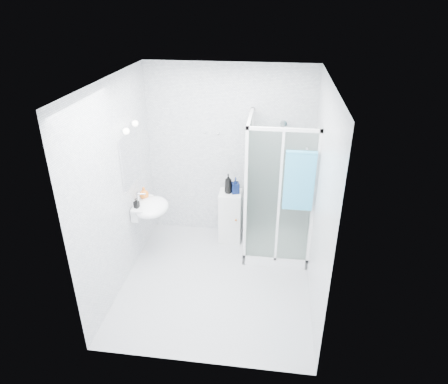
# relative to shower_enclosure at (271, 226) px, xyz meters

# --- Properties ---
(room) EXTENTS (2.40, 2.60, 2.60)m
(room) POSITION_rel_shower_enclosure_xyz_m (-0.67, -0.77, 0.85)
(room) COLOR white
(room) RESTS_ON ground
(shower_enclosure) EXTENTS (0.90, 0.95, 2.00)m
(shower_enclosure) POSITION_rel_shower_enclosure_xyz_m (0.00, 0.00, 0.00)
(shower_enclosure) COLOR white
(shower_enclosure) RESTS_ON ground
(wall_basin) EXTENTS (0.46, 0.56, 0.35)m
(wall_basin) POSITION_rel_shower_enclosure_xyz_m (-1.66, -0.32, 0.35)
(wall_basin) COLOR white
(wall_basin) RESTS_ON ground
(mirror) EXTENTS (0.02, 0.60, 0.70)m
(mirror) POSITION_rel_shower_enclosure_xyz_m (-1.85, -0.32, 1.05)
(mirror) COLOR white
(mirror) RESTS_ON room
(vanity_lights) EXTENTS (0.10, 0.40, 0.08)m
(vanity_lights) POSITION_rel_shower_enclosure_xyz_m (-1.80, -0.32, 1.47)
(vanity_lights) COLOR silver
(vanity_lights) RESTS_ON room
(wall_hooks) EXTENTS (0.23, 0.06, 0.03)m
(wall_hooks) POSITION_rel_shower_enclosure_xyz_m (-0.92, 0.49, 1.17)
(wall_hooks) COLOR silver
(wall_hooks) RESTS_ON room
(storage_cabinet) EXTENTS (0.33, 0.36, 0.79)m
(storage_cabinet) POSITION_rel_shower_enclosure_xyz_m (-0.62, 0.28, -0.05)
(storage_cabinet) COLOR white
(storage_cabinet) RESTS_ON ground
(hand_towel) EXTENTS (0.37, 0.05, 0.79)m
(hand_towel) POSITION_rel_shower_enclosure_xyz_m (0.31, -0.40, 0.93)
(hand_towel) COLOR #359CCB
(hand_towel) RESTS_ON shower_enclosure
(shampoo_bottle_a) EXTENTS (0.12, 0.12, 0.30)m
(shampoo_bottle_a) POSITION_rel_shower_enclosure_xyz_m (-0.65, 0.28, 0.49)
(shampoo_bottle_a) COLOR black
(shampoo_bottle_a) RESTS_ON storage_cabinet
(shampoo_bottle_b) EXTENTS (0.13, 0.14, 0.24)m
(shampoo_bottle_b) POSITION_rel_shower_enclosure_xyz_m (-0.55, 0.29, 0.46)
(shampoo_bottle_b) COLOR #0B1842
(shampoo_bottle_b) RESTS_ON storage_cabinet
(soap_dispenser_orange) EXTENTS (0.14, 0.14, 0.17)m
(soap_dispenser_orange) POSITION_rel_shower_enclosure_xyz_m (-1.76, -0.18, 0.50)
(soap_dispenser_orange) COLOR orange
(soap_dispenser_orange) RESTS_ON wall_basin
(soap_dispenser_black) EXTENTS (0.08, 0.08, 0.14)m
(soap_dispenser_black) POSITION_rel_shower_enclosure_xyz_m (-1.78, -0.46, 0.48)
(soap_dispenser_black) COLOR black
(soap_dispenser_black) RESTS_ON wall_basin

